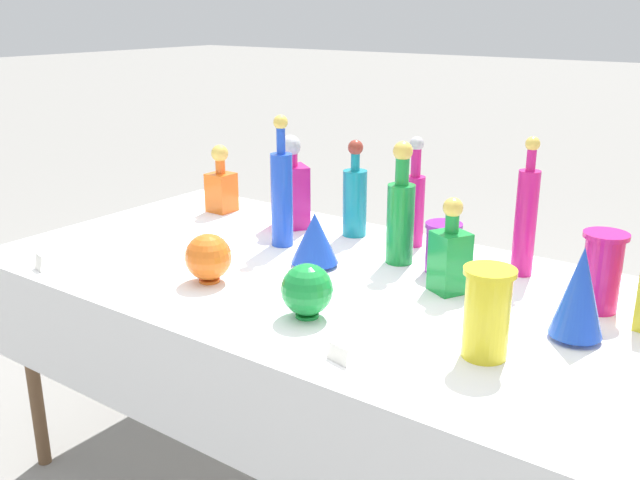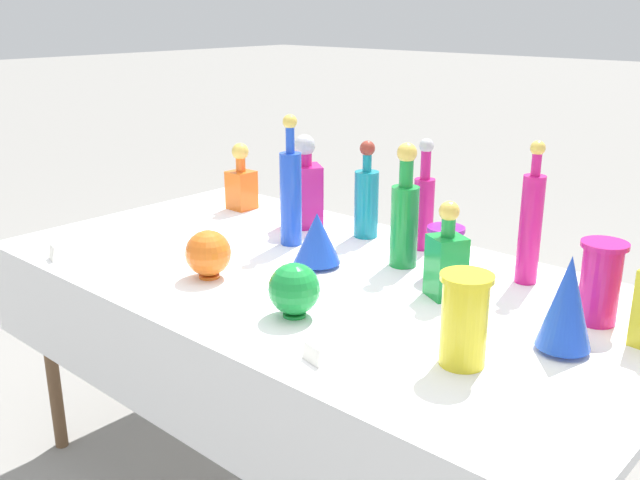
{
  "view_description": "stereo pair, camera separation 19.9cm",
  "coord_description": "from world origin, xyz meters",
  "px_view_note": "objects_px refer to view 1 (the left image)",
  "views": [
    {
      "loc": [
        1.11,
        -1.53,
        1.48
      ],
      "look_at": [
        0.0,
        0.0,
        0.86
      ],
      "focal_mm": 40.0,
      "sensor_mm": 36.0,
      "label": 1
    },
    {
      "loc": [
        1.26,
        -1.41,
        1.48
      ],
      "look_at": [
        0.0,
        0.0,
        0.86
      ],
      "focal_mm": 40.0,
      "sensor_mm": 36.0,
      "label": 2
    }
  ],
  "objects_px": {
    "tall_bottle_3": "(282,193)",
    "slender_vase_1": "(487,310)",
    "tall_bottle_4": "(414,202)",
    "round_bowl_1": "(307,290)",
    "square_decanter_3": "(450,255)",
    "slender_vase_2": "(443,246)",
    "tall_bottle_0": "(526,217)",
    "slender_vase_0": "(602,269)",
    "fluted_vase_0": "(315,238)",
    "tall_bottle_5": "(401,213)",
    "square_decanter_0": "(291,189)",
    "fluted_vase_1": "(579,293)",
    "round_bowl_0": "(208,257)",
    "square_decanter_1": "(221,185)",
    "cardboard_box_behind_left": "(433,320)",
    "tall_bottle_2": "(355,198)"
  },
  "relations": [
    {
      "from": "tall_bottle_4",
      "to": "round_bowl_1",
      "type": "distance_m",
      "value": 0.64
    },
    {
      "from": "square_decanter_3",
      "to": "tall_bottle_0",
      "type": "bearing_deg",
      "value": 65.19
    },
    {
      "from": "fluted_vase_0",
      "to": "tall_bottle_3",
      "type": "bearing_deg",
      "value": 154.1
    },
    {
      "from": "round_bowl_0",
      "to": "fluted_vase_1",
      "type": "bearing_deg",
      "value": 13.76
    },
    {
      "from": "round_bowl_0",
      "to": "slender_vase_0",
      "type": "bearing_deg",
      "value": 25.03
    },
    {
      "from": "tall_bottle_4",
      "to": "fluted_vase_1",
      "type": "xyz_separation_m",
      "value": [
        0.63,
        -0.38,
        -0.03
      ]
    },
    {
      "from": "square_decanter_0",
      "to": "fluted_vase_1",
      "type": "xyz_separation_m",
      "value": [
        1.06,
        -0.31,
        -0.02
      ]
    },
    {
      "from": "slender_vase_1",
      "to": "slender_vase_2",
      "type": "xyz_separation_m",
      "value": [
        -0.31,
        0.42,
        -0.03
      ]
    },
    {
      "from": "square_decanter_0",
      "to": "square_decanter_1",
      "type": "height_order",
      "value": "square_decanter_0"
    },
    {
      "from": "square_decanter_3",
      "to": "slender_vase_2",
      "type": "distance_m",
      "value": 0.15
    },
    {
      "from": "tall_bottle_5",
      "to": "square_decanter_3",
      "type": "distance_m",
      "value": 0.25
    },
    {
      "from": "tall_bottle_3",
      "to": "slender_vase_1",
      "type": "xyz_separation_m",
      "value": [
        0.83,
        -0.34,
        -0.06
      ]
    },
    {
      "from": "tall_bottle_3",
      "to": "tall_bottle_4",
      "type": "height_order",
      "value": "tall_bottle_3"
    },
    {
      "from": "slender_vase_1",
      "to": "fluted_vase_0",
      "type": "height_order",
      "value": "slender_vase_1"
    },
    {
      "from": "square_decanter_0",
      "to": "round_bowl_0",
      "type": "distance_m",
      "value": 0.55
    },
    {
      "from": "tall_bottle_3",
      "to": "square_decanter_3",
      "type": "distance_m",
      "value": 0.61
    },
    {
      "from": "tall_bottle_4",
      "to": "cardboard_box_behind_left",
      "type": "relative_size",
      "value": 0.86
    },
    {
      "from": "tall_bottle_0",
      "to": "slender_vase_0",
      "type": "xyz_separation_m",
      "value": [
        0.25,
        -0.13,
        -0.06
      ]
    },
    {
      "from": "square_decanter_1",
      "to": "slender_vase_1",
      "type": "xyz_separation_m",
      "value": [
        1.26,
        -0.51,
        0.01
      ]
    },
    {
      "from": "square_decanter_3",
      "to": "slender_vase_0",
      "type": "height_order",
      "value": "square_decanter_3"
    },
    {
      "from": "tall_bottle_0",
      "to": "slender_vase_0",
      "type": "relative_size",
      "value": 1.94
    },
    {
      "from": "square_decanter_1",
      "to": "tall_bottle_4",
      "type": "bearing_deg",
      "value": 4.91
    },
    {
      "from": "tall_bottle_3",
      "to": "cardboard_box_behind_left",
      "type": "distance_m",
      "value": 1.31
    },
    {
      "from": "square_decanter_0",
      "to": "cardboard_box_behind_left",
      "type": "xyz_separation_m",
      "value": [
        0.13,
        0.87,
        -0.77
      ]
    },
    {
      "from": "fluted_vase_1",
      "to": "round_bowl_1",
      "type": "distance_m",
      "value": 0.62
    },
    {
      "from": "square_decanter_0",
      "to": "round_bowl_1",
      "type": "distance_m",
      "value": 0.75
    },
    {
      "from": "tall_bottle_3",
      "to": "round_bowl_1",
      "type": "height_order",
      "value": "tall_bottle_3"
    },
    {
      "from": "tall_bottle_5",
      "to": "fluted_vase_1",
      "type": "xyz_separation_m",
      "value": [
        0.58,
        -0.22,
        -0.03
      ]
    },
    {
      "from": "square_decanter_3",
      "to": "round_bowl_0",
      "type": "height_order",
      "value": "square_decanter_3"
    },
    {
      "from": "tall_bottle_0",
      "to": "tall_bottle_4",
      "type": "distance_m",
      "value": 0.38
    },
    {
      "from": "tall_bottle_5",
      "to": "slender_vase_2",
      "type": "height_order",
      "value": "tall_bottle_5"
    },
    {
      "from": "tall_bottle_5",
      "to": "slender_vase_2",
      "type": "bearing_deg",
      "value": 1.74
    },
    {
      "from": "slender_vase_0",
      "to": "fluted_vase_1",
      "type": "xyz_separation_m",
      "value": [
        0.01,
        -0.2,
        0.01
      ]
    },
    {
      "from": "tall_bottle_2",
      "to": "square_decanter_3",
      "type": "xyz_separation_m",
      "value": [
        0.47,
        -0.26,
        -0.03
      ]
    },
    {
      "from": "slender_vase_1",
      "to": "fluted_vase_1",
      "type": "distance_m",
      "value": 0.24
    },
    {
      "from": "slender_vase_2",
      "to": "fluted_vase_1",
      "type": "height_order",
      "value": "fluted_vase_1"
    },
    {
      "from": "fluted_vase_0",
      "to": "cardboard_box_behind_left",
      "type": "relative_size",
      "value": 0.4
    },
    {
      "from": "square_decanter_1",
      "to": "tall_bottle_2",
      "type": "bearing_deg",
      "value": 4.56
    },
    {
      "from": "tall_bottle_5",
      "to": "tall_bottle_3",
      "type": "bearing_deg",
      "value": -168.71
    },
    {
      "from": "tall_bottle_5",
      "to": "round_bowl_1",
      "type": "distance_m",
      "value": 0.48
    },
    {
      "from": "slender_vase_2",
      "to": "round_bowl_1",
      "type": "height_order",
      "value": "slender_vase_2"
    },
    {
      "from": "tall_bottle_0",
      "to": "slender_vase_1",
      "type": "distance_m",
      "value": 0.54
    },
    {
      "from": "tall_bottle_0",
      "to": "slender_vase_0",
      "type": "height_order",
      "value": "tall_bottle_0"
    },
    {
      "from": "tall_bottle_4",
      "to": "cardboard_box_behind_left",
      "type": "distance_m",
      "value": 1.15
    },
    {
      "from": "slender_vase_1",
      "to": "slender_vase_2",
      "type": "bearing_deg",
      "value": 126.72
    },
    {
      "from": "tall_bottle_5",
      "to": "square_decanter_0",
      "type": "relative_size",
      "value": 1.14
    },
    {
      "from": "square_decanter_1",
      "to": "slender_vase_0",
      "type": "xyz_separation_m",
      "value": [
        1.38,
        -0.11,
        0.01
      ]
    },
    {
      "from": "square_decanter_0",
      "to": "fluted_vase_0",
      "type": "relative_size",
      "value": 1.98
    },
    {
      "from": "slender_vase_2",
      "to": "cardboard_box_behind_left",
      "type": "bearing_deg",
      "value": 116.83
    },
    {
      "from": "tall_bottle_3",
      "to": "round_bowl_1",
      "type": "relative_size",
      "value": 3.04
    }
  ]
}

